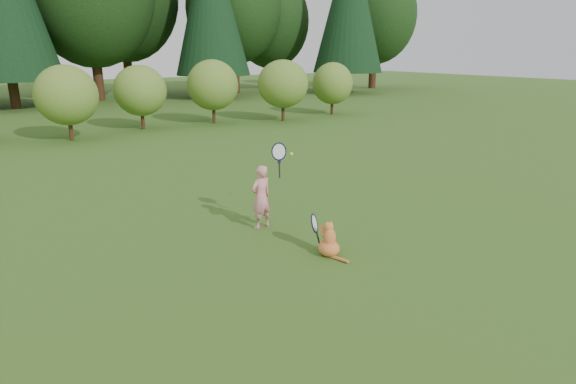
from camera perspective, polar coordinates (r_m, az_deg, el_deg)
ground at (r=7.72m, az=1.97°, el=-6.64°), size 100.00×100.00×0.00m
shrub_row at (r=19.33m, az=-20.84°, el=10.58°), size 28.00×3.00×2.80m
child at (r=8.39m, az=-3.13°, el=-0.42°), size 0.65×0.38×1.70m
cat at (r=7.39m, az=4.81°, el=-5.38°), size 0.46×0.80×0.75m
tennis_ball at (r=8.95m, az=0.40°, el=4.53°), size 0.07×0.07×0.07m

